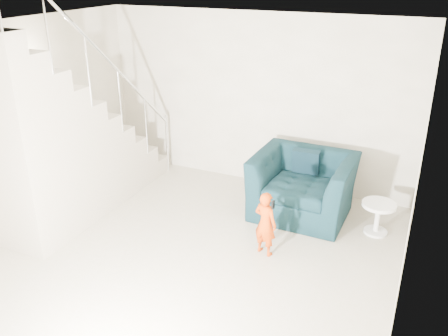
{
  "coord_description": "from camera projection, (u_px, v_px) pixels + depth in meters",
  "views": [
    {
      "loc": [
        2.49,
        -4.02,
        3.34
      ],
      "look_at": [
        0.15,
        1.2,
        0.85
      ],
      "focal_mm": 38.0,
      "sensor_mm": 36.0,
      "label": 1
    }
  ],
  "objects": [
    {
      "name": "right_wall",
      "position": [
        412.0,
        209.0,
        4.16
      ],
      "size": [
        0.0,
        5.5,
        5.5
      ],
      "primitive_type": "plane",
      "rotation": [
        1.57,
        0.0,
        -1.57
      ],
      "color": "#A89F88",
      "rests_on": "floor"
    },
    {
      "name": "cushion",
      "position": [
        306.0,
        162.0,
        6.88
      ],
      "size": [
        0.39,
        0.19,
        0.39
      ],
      "primitive_type": "cube",
      "rotation": [
        0.21,
        0.0,
        0.0
      ],
      "color": "black",
      "rests_on": "armchair"
    },
    {
      "name": "back_wall",
      "position": [
        256.0,
        101.0,
        7.39
      ],
      "size": [
        5.0,
        0.0,
        5.0
      ],
      "primitive_type": "plane",
      "rotation": [
        1.57,
        0.0,
        0.0
      ],
      "color": "#A89F88",
      "rests_on": "floor"
    },
    {
      "name": "armchair",
      "position": [
        303.0,
        185.0,
        6.7
      ],
      "size": [
        1.38,
        1.21,
        0.88
      ],
      "primitive_type": "imported",
      "rotation": [
        0.0,
        0.0,
        -0.02
      ],
      "color": "black",
      "rests_on": "floor"
    },
    {
      "name": "toddler",
      "position": [
        265.0,
        223.0,
        5.77
      ],
      "size": [
        0.35,
        0.28,
        0.84
      ],
      "primitive_type": "imported",
      "rotation": [
        0.0,
        0.0,
        2.85
      ],
      "color": "#A12305",
      "rests_on": "floor"
    },
    {
      "name": "phone",
      "position": [
        273.0,
        205.0,
        5.56
      ],
      "size": [
        0.03,
        0.05,
        0.1
      ],
      "primitive_type": "cube",
      "rotation": [
        0.0,
        0.0,
        -0.22
      ],
      "color": "black",
      "rests_on": "toddler"
    },
    {
      "name": "side_table",
      "position": [
        378.0,
        213.0,
        6.25
      ],
      "size": [
        0.45,
        0.45,
        0.45
      ],
      "color": "white",
      "rests_on": "floor"
    },
    {
      "name": "staircase",
      "position": [
        61.0,
        153.0,
        6.47
      ],
      "size": [
        1.02,
        3.03,
        3.62
      ],
      "color": "#ADA089",
      "rests_on": "floor"
    },
    {
      "name": "floor",
      "position": [
        171.0,
        268.0,
        5.63
      ],
      "size": [
        5.5,
        5.5,
        0.0
      ],
      "primitive_type": "plane",
      "color": "tan",
      "rests_on": "ground"
    },
    {
      "name": "throw",
      "position": [
        262.0,
        172.0,
        6.87
      ],
      "size": [
        0.05,
        0.53,
        0.59
      ],
      "primitive_type": "cube",
      "color": "black",
      "rests_on": "armchair"
    },
    {
      "name": "ceiling",
      "position": [
        159.0,
        35.0,
        4.56
      ],
      "size": [
        5.5,
        5.5,
        0.0
      ],
      "primitive_type": "plane",
      "rotation": [
        3.14,
        0.0,
        0.0
      ],
      "color": "silver",
      "rests_on": "back_wall"
    }
  ]
}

